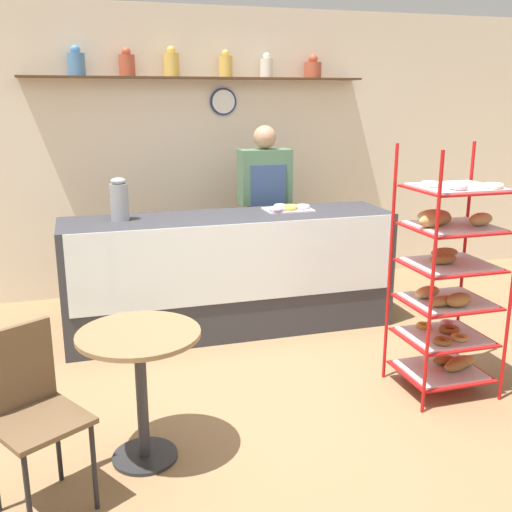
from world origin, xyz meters
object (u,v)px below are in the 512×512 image
object	(u,v)px
pastry_rack	(448,282)
donut_tray_counter	(287,208)
person_worker	(265,208)
cafe_chair	(29,401)
coffee_carafe	(119,200)
cafe_table	(140,366)

from	to	relation	value
pastry_rack	donut_tray_counter	xyz separation A→B (m)	(-0.56, 1.51, 0.24)
person_worker	cafe_chair	size ratio (longest dim) A/B	1.87
person_worker	coffee_carafe	world-z (taller)	person_worker
cafe_table	cafe_chair	bearing A→B (deg)	-157.41
cafe_chair	coffee_carafe	world-z (taller)	coffee_carafe
pastry_rack	person_worker	bearing A→B (deg)	106.07
person_worker	cafe_table	xyz separation A→B (m)	(-1.39, -2.29, -0.35)
donut_tray_counter	person_worker	bearing A→B (deg)	93.47
pastry_rack	donut_tray_counter	bearing A→B (deg)	110.27
person_worker	coffee_carafe	distance (m)	1.46
cafe_table	donut_tray_counter	xyz separation A→B (m)	(1.42, 1.75, 0.44)
person_worker	donut_tray_counter	size ratio (longest dim) A/B	4.19
pastry_rack	coffee_carafe	bearing A→B (deg)	142.04
person_worker	donut_tray_counter	bearing A→B (deg)	-86.53
coffee_carafe	pastry_rack	bearing A→B (deg)	-37.96
person_worker	pastry_rack	bearing A→B (deg)	-73.93
cafe_chair	pastry_rack	bearing A→B (deg)	-20.59
person_worker	coffee_carafe	xyz separation A→B (m)	(-1.33, -0.54, 0.23)
cafe_table	pastry_rack	bearing A→B (deg)	6.99
cafe_chair	cafe_table	bearing A→B (deg)	-8.46
cafe_chair	donut_tray_counter	bearing A→B (deg)	14.24
cafe_table	person_worker	bearing A→B (deg)	58.75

